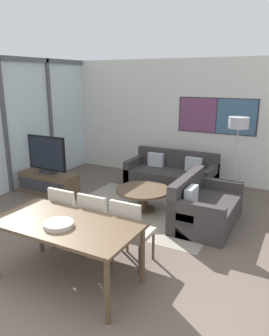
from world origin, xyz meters
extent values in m
plane|color=brown|center=(0.00, 0.00, 0.00)|extent=(24.00, 24.00, 0.00)
cube|color=silver|center=(0.00, 5.46, 1.40)|extent=(7.29, 0.06, 2.80)
cube|color=#2D2D33|center=(0.55, 5.42, 1.55)|extent=(1.77, 0.01, 0.79)
cube|color=#753D66|center=(0.11, 5.41, 1.55)|extent=(0.84, 0.02, 0.75)
cube|color=#426684|center=(0.98, 5.41, 1.55)|extent=(0.84, 0.02, 0.75)
cube|color=silver|center=(-3.15, 2.73, 1.40)|extent=(0.02, 5.46, 2.80)
cube|color=#515156|center=(-3.12, 2.73, 1.40)|extent=(0.07, 0.08, 2.80)
cube|color=#515156|center=(-3.12, 4.09, 1.40)|extent=(0.07, 0.08, 2.80)
cube|color=gray|center=(-0.15, 3.15, 0.00)|extent=(2.77, 2.17, 0.01)
cube|color=brown|center=(-2.30, 3.01, 0.23)|extent=(1.30, 0.45, 0.46)
cube|color=#2D2D33|center=(-2.30, 2.78, 0.23)|extent=(1.19, 0.01, 0.25)
cube|color=#2D2D33|center=(-2.30, 3.01, 0.48)|extent=(0.36, 0.20, 0.05)
cube|color=#2D2D33|center=(-2.30, 3.01, 0.55)|extent=(0.06, 0.03, 0.08)
cube|color=black|center=(-2.30, 3.01, 0.88)|extent=(0.95, 0.04, 0.71)
cube|color=black|center=(-2.30, 2.99, 0.88)|extent=(0.88, 0.01, 0.64)
cube|color=#383333|center=(-0.15, 4.51, 0.21)|extent=(1.91, 0.89, 0.42)
cube|color=#383333|center=(-0.15, 4.87, 0.40)|extent=(1.91, 0.16, 0.81)
cube|color=#383333|center=(-1.03, 4.51, 0.30)|extent=(0.14, 0.89, 0.60)
cube|color=#383333|center=(0.74, 4.51, 0.30)|extent=(0.14, 0.89, 0.60)
cube|color=#B2B7C1|center=(-0.59, 4.69, 0.57)|extent=(0.36, 0.12, 0.30)
cube|color=#B2B7C1|center=(0.30, 4.69, 0.57)|extent=(0.36, 0.12, 0.30)
cube|color=#383333|center=(1.07, 3.12, 0.21)|extent=(0.89, 1.44, 0.42)
cube|color=#383333|center=(0.70, 3.12, 0.40)|extent=(0.16, 1.44, 0.81)
cube|color=#383333|center=(1.07, 2.47, 0.30)|extent=(0.89, 0.14, 0.60)
cube|color=#383333|center=(1.07, 3.77, 0.30)|extent=(0.89, 0.14, 0.60)
cube|color=#B2B7C1|center=(0.88, 2.80, 0.57)|extent=(0.12, 0.36, 0.30)
cylinder|color=brown|center=(-0.15, 3.15, 0.01)|extent=(0.45, 0.45, 0.03)
cylinder|color=brown|center=(-0.15, 3.15, 0.19)|extent=(0.18, 0.18, 0.37)
cylinder|color=brown|center=(-0.15, 3.15, 0.39)|extent=(0.99, 0.99, 0.04)
cube|color=brown|center=(0.04, 0.77, 0.75)|extent=(1.73, 0.89, 0.04)
cylinder|color=brown|center=(0.85, 0.39, 0.37)|extent=(0.06, 0.06, 0.73)
cylinder|color=brown|center=(-0.76, 1.15, 0.37)|extent=(0.06, 0.06, 0.73)
cylinder|color=brown|center=(0.85, 1.15, 0.37)|extent=(0.06, 0.06, 0.73)
cube|color=#B2A899|center=(-0.45, 1.48, 0.43)|extent=(0.46, 0.46, 0.06)
cube|color=#B2A899|center=(-0.45, 1.28, 0.70)|extent=(0.42, 0.05, 0.46)
cylinder|color=brown|center=(-0.65, 1.28, 0.20)|extent=(0.04, 0.04, 0.40)
cylinder|color=brown|center=(-0.25, 1.28, 0.20)|extent=(0.04, 0.04, 0.40)
cylinder|color=brown|center=(-0.65, 1.68, 0.20)|extent=(0.04, 0.04, 0.40)
cylinder|color=brown|center=(-0.25, 1.68, 0.20)|extent=(0.04, 0.04, 0.40)
cube|color=#B2A899|center=(0.04, 1.49, 0.43)|extent=(0.46, 0.46, 0.06)
cube|color=#B2A899|center=(0.04, 1.28, 0.70)|extent=(0.42, 0.05, 0.46)
cylinder|color=brown|center=(-0.16, 1.29, 0.20)|extent=(0.04, 0.04, 0.40)
cylinder|color=brown|center=(0.24, 1.29, 0.20)|extent=(0.04, 0.04, 0.40)
cylinder|color=brown|center=(-0.16, 1.69, 0.20)|extent=(0.04, 0.04, 0.40)
cylinder|color=brown|center=(0.24, 1.69, 0.20)|extent=(0.04, 0.04, 0.40)
cube|color=#B2A899|center=(0.54, 1.49, 0.43)|extent=(0.46, 0.46, 0.06)
cube|color=#B2A899|center=(0.54, 1.29, 0.70)|extent=(0.42, 0.05, 0.46)
cylinder|color=brown|center=(0.34, 1.29, 0.20)|extent=(0.04, 0.04, 0.40)
cylinder|color=brown|center=(0.74, 1.29, 0.20)|extent=(0.04, 0.04, 0.40)
cylinder|color=brown|center=(0.34, 1.69, 0.20)|extent=(0.04, 0.04, 0.40)
cylinder|color=brown|center=(0.74, 1.69, 0.20)|extent=(0.04, 0.04, 0.40)
cylinder|color=#B7B2A8|center=(0.04, 0.65, 0.80)|extent=(0.34, 0.34, 0.05)
torus|color=#B7B2A8|center=(0.04, 0.65, 0.81)|extent=(0.34, 0.34, 0.02)
cylinder|color=#2D2D33|center=(1.20, 4.51, 0.01)|extent=(0.28, 0.28, 0.02)
cylinder|color=#B7B7BC|center=(1.20, 4.51, 0.73)|extent=(0.03, 0.03, 1.42)
cylinder|color=#B2B7C1|center=(1.20, 4.51, 1.55)|extent=(0.38, 0.38, 0.22)
camera|label=1|loc=(2.38, -1.92, 2.40)|focal=35.00mm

